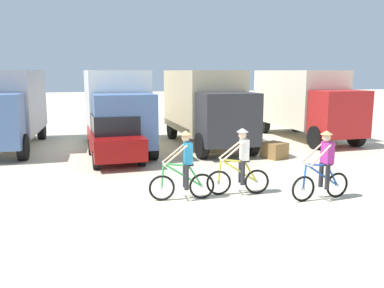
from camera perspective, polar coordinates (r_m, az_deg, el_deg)
ground_plane at (r=9.36m, az=1.61°, el=-10.68°), size 120.00×120.00×0.00m
box_truck_grey_hauler at (r=19.40m, az=-24.20°, el=4.91°), size 2.48×6.78×3.35m
box_truck_white_box at (r=17.99m, az=-10.42°, el=5.29°), size 2.92×6.92×3.35m
box_truck_tan_camper at (r=18.46m, az=1.89°, el=5.57°), size 2.91×6.92×3.35m
box_truck_cream_rv at (r=21.15m, az=15.21°, el=5.79°), size 3.00×6.94×3.35m
sedan_parked at (r=15.64m, az=-10.68°, el=0.93°), size 2.17×4.35×1.76m
cyclist_orange_shirt at (r=10.65m, az=-1.09°, el=-3.34°), size 1.73×0.52×1.82m
cyclist_cowboy_hat at (r=11.18m, az=6.70°, el=-2.76°), size 1.73×0.52×1.82m
cyclist_near_camera at (r=11.20m, az=17.71°, el=-3.15°), size 1.72×0.53×1.82m
supply_crate at (r=16.19m, az=11.32°, el=-0.86°), size 1.03×1.05×0.61m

